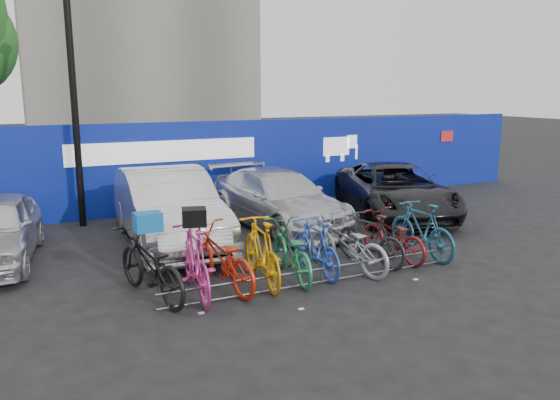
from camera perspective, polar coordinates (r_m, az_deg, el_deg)
ground at (r=9.86m, az=2.58°, el=-7.70°), size 100.00×100.00×0.00m
hoarding at (r=15.02m, az=-8.16°, el=3.59°), size 22.00×0.18×2.40m
lamppost at (r=13.67m, az=-20.81°, el=10.90°), size 0.25×0.50×6.11m
bike_rack at (r=9.31m, az=4.33°, el=-7.84°), size 5.60×0.03×0.30m
car_1 at (r=11.69m, az=-11.62°, el=-0.82°), size 1.86×4.88×1.59m
car_2 at (r=13.02m, az=-0.17°, el=0.11°), size 2.40×4.80×1.34m
car_3 at (r=14.42m, az=11.90°, el=0.99°), size 3.61×5.29×1.34m
bike_0 at (r=8.82m, az=-13.43°, el=-6.61°), size 1.21×2.20×1.10m
bike_1 at (r=8.77m, az=-8.81°, el=-6.32°), size 0.70×1.96×1.16m
bike_2 at (r=9.06m, az=-6.17°, el=-6.02°), size 1.05×2.09×1.05m
bike_3 at (r=9.20m, az=-1.93°, el=-5.39°), size 0.72×1.94×1.14m
bike_4 at (r=9.49m, az=1.16°, el=-5.32°), size 0.88×1.95×0.99m
bike_5 at (r=9.69m, az=3.76°, el=-4.91°), size 0.49×1.69×1.01m
bike_6 at (r=9.93m, az=7.01°, el=-4.61°), size 1.13×2.01×1.00m
bike_7 at (r=10.37m, az=9.42°, el=-4.00°), size 0.86×1.72×1.00m
bike_8 at (r=10.76m, az=11.68°, el=-3.71°), size 0.76×1.80×0.92m
bike_9 at (r=11.03m, az=14.57°, el=-3.00°), size 0.57×1.84×1.10m
cargo_crate at (r=8.63m, az=-13.65°, el=-2.23°), size 0.42×0.33×0.29m
cargo_topcase at (r=8.58m, az=-8.96°, el=-1.76°), size 0.44×0.42×0.27m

